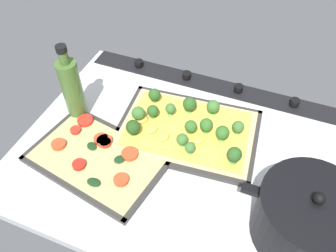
# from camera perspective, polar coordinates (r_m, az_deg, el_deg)

# --- Properties ---
(ground_plane) EXTENTS (0.84, 0.64, 0.03)m
(ground_plane) POSITION_cam_1_polar(r_m,az_deg,el_deg) (0.91, 2.04, -4.97)
(ground_plane) COLOR silver
(stove_control_panel) EXTENTS (0.81, 0.07, 0.03)m
(stove_control_panel) POSITION_cam_1_polar(r_m,az_deg,el_deg) (1.08, 7.36, 6.97)
(stove_control_panel) COLOR black
(stove_control_panel) RESTS_ON ground_plane
(baking_tray_front) EXTENTS (0.40, 0.29, 0.01)m
(baking_tray_front) POSITION_cam_1_polar(r_m,az_deg,el_deg) (0.94, 3.28, -0.95)
(baking_tray_front) COLOR #33302D
(baking_tray_front) RESTS_ON ground_plane
(broccoli_pizza) EXTENTS (0.37, 0.27, 0.06)m
(broccoli_pizza) POSITION_cam_1_polar(r_m,az_deg,el_deg) (0.92, 3.10, -0.14)
(broccoli_pizza) COLOR #D3B77F
(broccoli_pizza) RESTS_ON baking_tray_front
(baking_tray_back) EXTENTS (0.37, 0.27, 0.01)m
(baking_tray_back) POSITION_cam_1_polar(r_m,az_deg,el_deg) (0.89, -11.72, -5.47)
(baking_tray_back) COLOR #33302D
(baking_tray_back) RESTS_ON ground_plane
(veggie_pizza_back) EXTENTS (0.34, 0.25, 0.02)m
(veggie_pizza_back) POSITION_cam_1_polar(r_m,az_deg,el_deg) (0.89, -11.77, -4.87)
(veggie_pizza_back) COLOR tan
(veggie_pizza_back) RESTS_ON baking_tray_back
(cooking_pot) EXTENTS (0.28, 0.21, 0.16)m
(cooking_pot) POSITION_cam_1_polar(r_m,az_deg,el_deg) (0.77, 22.24, -14.10)
(cooking_pot) COLOR black
(cooking_pot) RESTS_ON ground_plane
(oil_bottle) EXTENTS (0.05, 0.05, 0.23)m
(oil_bottle) POSITION_cam_1_polar(r_m,az_deg,el_deg) (0.95, -15.79, 6.03)
(oil_bottle) COLOR #476B2D
(oil_bottle) RESTS_ON ground_plane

